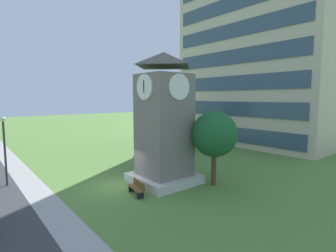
{
  "coord_description": "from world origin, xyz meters",
  "views": [
    {
      "loc": [
        16.07,
        -8.3,
        6.21
      ],
      "look_at": [
        0.76,
        4.16,
        4.03
      ],
      "focal_mm": 27.65,
      "sensor_mm": 36.0,
      "label": 1
    }
  ],
  "objects_px": {
    "park_bench": "(137,188)",
    "tree_by_building": "(214,134)",
    "clock_tower": "(164,126)",
    "tree_near_tower": "(170,117)",
    "street_lamp": "(4,142)"
  },
  "relations": [
    {
      "from": "park_bench",
      "to": "tree_by_building",
      "type": "bearing_deg",
      "value": 70.67
    },
    {
      "from": "clock_tower",
      "to": "tree_near_tower",
      "type": "xyz_separation_m",
      "value": [
        -9.81,
        8.75,
        -0.34
      ]
    },
    {
      "from": "clock_tower",
      "to": "street_lamp",
      "type": "distance_m",
      "value": 11.2
    },
    {
      "from": "street_lamp",
      "to": "tree_near_tower",
      "type": "height_order",
      "value": "tree_near_tower"
    },
    {
      "from": "street_lamp",
      "to": "tree_near_tower",
      "type": "xyz_separation_m",
      "value": [
        -3.34,
        17.84,
        0.7
      ]
    },
    {
      "from": "street_lamp",
      "to": "tree_near_tower",
      "type": "bearing_deg",
      "value": 100.61
    },
    {
      "from": "clock_tower",
      "to": "tree_by_building",
      "type": "xyz_separation_m",
      "value": [
        2.71,
        2.37,
        -0.5
      ]
    },
    {
      "from": "clock_tower",
      "to": "tree_near_tower",
      "type": "height_order",
      "value": "clock_tower"
    },
    {
      "from": "tree_by_building",
      "to": "park_bench",
      "type": "bearing_deg",
      "value": -109.33
    },
    {
      "from": "park_bench",
      "to": "tree_near_tower",
      "type": "distance_m",
      "value": 16.14
    },
    {
      "from": "clock_tower",
      "to": "tree_by_building",
      "type": "relative_size",
      "value": 1.77
    },
    {
      "from": "clock_tower",
      "to": "tree_near_tower",
      "type": "bearing_deg",
      "value": 138.27
    },
    {
      "from": "clock_tower",
      "to": "tree_near_tower",
      "type": "relative_size",
      "value": 1.53
    },
    {
      "from": "tree_by_building",
      "to": "tree_near_tower",
      "type": "relative_size",
      "value": 0.86
    },
    {
      "from": "tree_near_tower",
      "to": "park_bench",
      "type": "bearing_deg",
      "value": -47.49
    }
  ]
}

